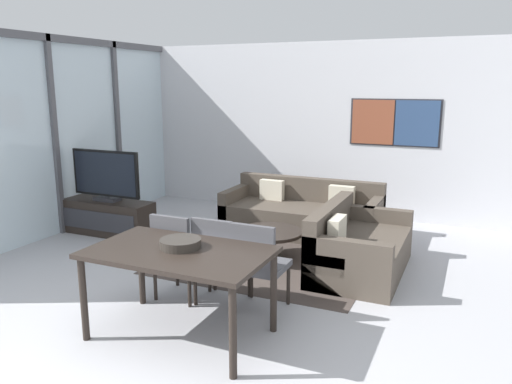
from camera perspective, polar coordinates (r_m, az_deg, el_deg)
The scene contains 13 objects.
wall_back at distance 8.29m, azimuth 8.58°, elevation 7.07°, with size 7.50×0.09×2.80m.
window_wall_left at distance 7.61m, azimuth -22.21°, elevation 6.81°, with size 0.07×5.41×2.80m.
area_rug at distance 6.27m, azimuth 1.62°, elevation -7.64°, with size 2.50×2.19×0.01m.
tv_console at distance 7.53m, azimuth -16.52°, elevation -2.79°, with size 1.36×0.46×0.49m.
television at distance 7.40m, azimuth -16.80°, elevation 1.77°, with size 1.13×0.20×0.73m.
sofa_main at distance 7.30m, azimuth 5.37°, elevation -2.65°, with size 2.23×0.93×0.77m.
sofa_side at distance 5.92m, azimuth 11.22°, elevation -6.44°, with size 0.93×1.60×0.77m.
coffee_table at distance 6.18m, azimuth 1.64°, elevation -5.24°, with size 0.81×0.81×0.37m.
dining_table at distance 4.28m, azimuth -8.79°, elevation -7.62°, with size 1.52×0.91×0.78m.
dining_chair_left at distance 5.07m, azimuth -8.94°, elevation -6.65°, with size 0.46×0.46×0.90m.
dining_chair_centre at distance 4.91m, azimuth -4.30°, elevation -7.17°, with size 0.46×0.46×0.90m.
dining_chair_right at distance 4.72m, azimuth 0.28°, elevation -7.94°, with size 0.46×0.46×0.90m.
fruit_bowl at distance 4.30m, azimuth -8.63°, elevation -5.75°, with size 0.35×0.35×0.08m.
Camera 1 is at (2.23, -2.55, 2.14)m, focal length 35.00 mm.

